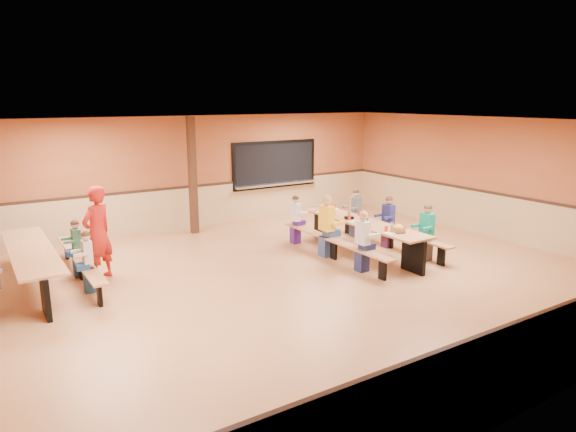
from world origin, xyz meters
TOP-DOWN VIEW (x-y plane):
  - ground at (0.00, 0.00)m, footprint 12.00×12.00m
  - room_envelope at (0.00, 0.00)m, footprint 12.04×10.04m
  - kitchen_pass_through at (2.60, 4.96)m, footprint 2.78×0.28m
  - structural_post at (-0.20, 4.40)m, footprint 0.18×0.18m
  - cafeteria_table_main at (2.31, 0.63)m, footprint 1.91×3.70m
  - cafeteria_table_second at (-4.27, 2.25)m, footprint 1.91×3.70m
  - seated_child_white_left at (1.48, -0.31)m, footprint 0.38×0.31m
  - seated_adult_yellow at (1.48, 0.91)m, footprint 0.44×0.36m
  - seated_child_grey_left at (1.48, 2.16)m, footprint 0.34×0.28m
  - seated_child_teal_right at (3.13, -0.48)m, footprint 0.38×0.31m
  - seated_child_navy_right at (3.13, 0.71)m, footprint 0.37×0.30m
  - seated_child_char_right at (3.13, 1.90)m, footprint 0.36×0.30m
  - seated_child_green_sec at (-3.44, 2.44)m, footprint 0.33×0.27m
  - seated_child_tan_sec at (-3.44, 1.45)m, footprint 0.33×0.27m
  - standing_woman at (-3.11, 2.08)m, footprint 0.80×0.73m
  - punch_pitcher at (2.21, 1.65)m, footprint 0.16×0.16m
  - chip_bowl at (2.29, -0.48)m, footprint 0.32×0.32m
  - napkin_dispenser at (2.37, 0.67)m, footprint 0.10×0.14m
  - condiment_mustard at (2.30, 0.54)m, footprint 0.06×0.06m
  - condiment_ketchup at (2.16, 0.51)m, footprint 0.06×0.06m
  - table_paddle at (2.20, 1.01)m, footprint 0.16×0.16m
  - place_settings at (2.31, 0.63)m, footprint 0.65×3.30m

SIDE VIEW (x-z plane):
  - ground at x=0.00m, z-range 0.00..0.00m
  - cafeteria_table_main at x=2.31m, z-range 0.16..0.90m
  - cafeteria_table_second at x=-4.27m, z-range 0.16..0.90m
  - seated_child_tan_sec at x=-3.44m, z-range 0.00..1.13m
  - seated_child_green_sec at x=-3.44m, z-range 0.00..1.13m
  - seated_child_grey_left at x=1.48m, z-range 0.00..1.16m
  - seated_child_char_right at x=3.13m, z-range 0.00..1.20m
  - seated_child_navy_right at x=3.13m, z-range 0.00..1.20m
  - seated_child_teal_right at x=3.13m, z-range 0.00..1.23m
  - seated_child_white_left at x=1.48m, z-range 0.00..1.23m
  - seated_adult_yellow at x=1.48m, z-range 0.00..1.36m
  - room_envelope at x=0.00m, z-range -0.82..2.20m
  - place_settings at x=2.31m, z-range 0.74..0.85m
  - napkin_dispenser at x=2.37m, z-range 0.74..0.87m
  - chip_bowl at x=2.29m, z-range 0.74..0.89m
  - condiment_mustard at x=2.30m, z-range 0.74..0.91m
  - condiment_ketchup at x=2.16m, z-range 0.74..0.91m
  - punch_pitcher at x=2.21m, z-range 0.74..0.96m
  - table_paddle at x=2.20m, z-range 0.60..1.16m
  - standing_woman at x=-3.11m, z-range 0.00..1.84m
  - kitchen_pass_through at x=2.60m, z-range 0.80..2.18m
  - structural_post at x=-0.20m, z-range 0.00..3.00m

